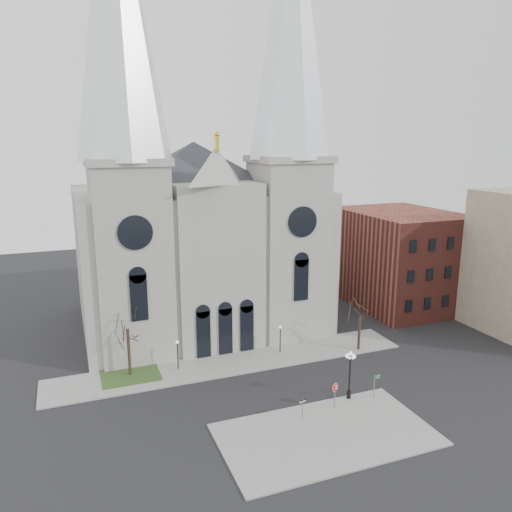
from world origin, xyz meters
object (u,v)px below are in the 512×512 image
object	(u,v)px
globe_lamp	(350,369)
street_name_sign	(375,384)
one_way_sign	(303,405)
stop_sign	(335,390)

from	to	relation	value
globe_lamp	street_name_sign	world-z (taller)	globe_lamp
globe_lamp	one_way_sign	bearing A→B (deg)	-164.03
stop_sign	one_way_sign	xyz separation A→B (m)	(-3.64, -0.71, -0.42)
stop_sign	one_way_sign	world-z (taller)	stop_sign
one_way_sign	street_name_sign	world-z (taller)	street_name_sign
one_way_sign	globe_lamp	bearing A→B (deg)	4.40
globe_lamp	one_way_sign	distance (m)	6.21
stop_sign	globe_lamp	size ratio (longest dim) A/B	0.51
globe_lamp	stop_sign	bearing A→B (deg)	-156.16
stop_sign	one_way_sign	size ratio (longest dim) A/B	1.27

